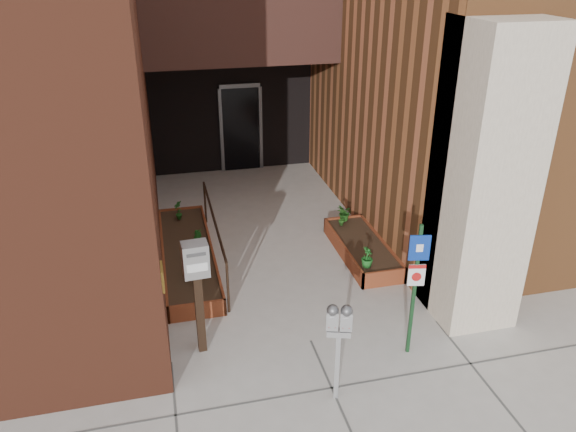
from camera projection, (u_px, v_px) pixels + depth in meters
ground at (311, 341)px, 8.16m from camera, size 80.00×80.00×0.00m
planter_left at (188, 256)px, 10.14m from camera, size 0.90×3.60×0.30m
planter_right at (362, 249)px, 10.37m from camera, size 0.80×2.20×0.30m
handrail at (214, 224)px, 9.94m from camera, size 0.04×3.34×0.90m
parking_meter at (339, 327)px, 6.68m from camera, size 0.32×0.20×1.40m
sign_post at (416, 277)px, 7.41m from camera, size 0.27×0.09×2.00m
payment_dropbox at (197, 275)px, 7.46m from camera, size 0.36×0.28×1.71m
shrub_left_a at (197, 265)px, 9.13m from camera, size 0.48×0.48×0.40m
shrub_left_b at (197, 242)px, 9.91m from camera, size 0.22×0.22×0.35m
shrub_left_c at (198, 238)px, 10.02m from camera, size 0.29×0.29×0.37m
shrub_left_d at (178, 210)px, 11.07m from camera, size 0.23×0.23×0.38m
shrub_right_a at (367, 257)px, 9.41m from camera, size 0.27×0.27×0.36m
shrub_right_b at (342, 216)px, 10.82m from camera, size 0.27×0.27×0.37m
shrub_right_c at (345, 213)px, 11.01m from camera, size 0.31×0.31×0.34m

